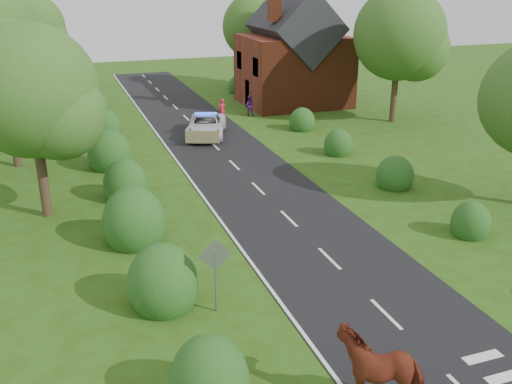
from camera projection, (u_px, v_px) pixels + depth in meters
name	position (u px, v px, depth m)	size (l,w,h in m)	color
ground	(386.00, 315.00, 18.04)	(120.00, 120.00, 0.00)	#2F450F
road	(240.00, 171.00, 31.24)	(6.00, 70.00, 0.02)	black
road_markings	(222.00, 186.00, 28.91)	(4.96, 70.00, 0.01)	white
hedgerow_left	(127.00, 193.00, 26.04)	(2.75, 50.41, 3.00)	#164613
hedgerow_right	(382.00, 169.00, 29.77)	(2.10, 45.78, 2.10)	#164613
tree_left_a	(38.00, 97.00, 23.53)	(5.74, 5.60, 8.38)	#332316
tree_left_b	(9.00, 76.00, 30.21)	(5.74, 5.60, 8.07)	#332316
tree_left_d	(32.00, 31.00, 47.91)	(6.15, 6.00, 8.89)	#332316
tree_right_b	(404.00, 38.00, 39.60)	(6.56, 6.40, 9.40)	#332316
tree_right_c	(258.00, 29.00, 52.34)	(6.15, 6.00, 8.58)	#332316
road_sign	(215.00, 265.00, 17.65)	(1.06, 0.08, 2.53)	gray
house	(294.00, 58.00, 46.06)	(8.00, 7.40, 9.17)	maroon
cow	(379.00, 370.00, 14.15)	(1.31, 2.48, 1.76)	maroon
police_van	(206.00, 126.00, 37.70)	(3.97, 5.66, 1.58)	silver
pedestrian_red	(222.00, 110.00, 41.45)	(0.61, 0.40, 1.67)	#BB1F38
pedestrian_purple	(249.00, 105.00, 43.23)	(0.75, 0.58, 1.54)	#5E2477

